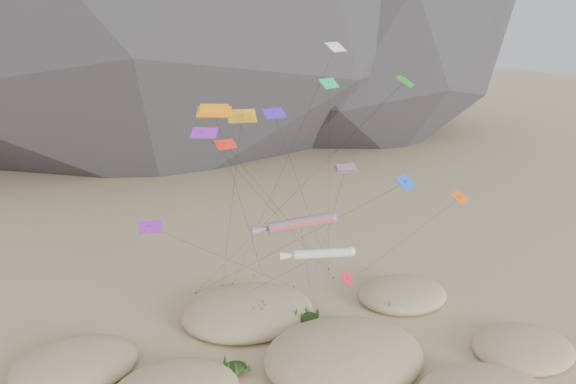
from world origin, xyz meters
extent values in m
ellipsoid|color=#CCB789|center=(1.91, 5.14, 0.84)|extent=(15.54, 13.21, 3.74)
ellipsoid|color=#CCB789|center=(19.04, 0.29, 0.49)|extent=(10.23, 8.69, 2.20)
ellipsoid|color=#CCB789|center=(-3.78, 16.91, 0.67)|extent=(14.62, 12.43, 3.00)
ellipsoid|color=#CCB789|center=(14.16, 14.08, 0.59)|extent=(10.65, 9.05, 2.61)
ellipsoid|color=#CCB789|center=(-21.73, 13.69, 0.52)|extent=(11.49, 9.77, 2.30)
ellipsoid|color=black|center=(-11.50, 6.67, 0.80)|extent=(3.26, 2.79, 0.98)
ellipsoid|color=black|center=(-8.16, 7.47, 0.70)|extent=(2.27, 1.95, 0.68)
ellipsoid|color=black|center=(2.22, 3.73, 1.10)|extent=(3.38, 2.89, 1.01)
ellipsoid|color=black|center=(6.80, 6.14, 1.00)|extent=(2.46, 2.10, 0.74)
ellipsoid|color=black|center=(0.95, 2.27, 0.90)|extent=(2.68, 2.29, 0.80)
ellipsoid|color=black|center=(19.29, 1.47, 0.60)|extent=(2.02, 1.73, 0.61)
ellipsoid|color=black|center=(-3.33, 14.95, 1.00)|extent=(2.76, 2.36, 0.83)
ellipsoid|color=black|center=(1.40, 12.82, 0.90)|extent=(2.66, 2.28, 0.80)
ellipsoid|color=black|center=(13.62, 13.36, 0.70)|extent=(2.37, 2.03, 0.71)
ellipsoid|color=black|center=(11.82, 11.52, 0.60)|extent=(2.20, 1.89, 0.66)
ellipsoid|color=black|center=(-21.54, 11.91, 0.50)|extent=(2.17, 1.86, 0.65)
cylinder|color=#3F2D1E|center=(-4.44, 24.86, 0.15)|extent=(0.08, 0.08, 0.30)
cylinder|color=#3F2D1E|center=(0.00, 26.16, 0.15)|extent=(0.08, 0.08, 0.30)
cylinder|color=#3F2D1E|center=(3.57, 21.38, 0.15)|extent=(0.08, 0.08, 0.30)
cylinder|color=#3F2D1E|center=(9.58, 24.17, 0.15)|extent=(0.08, 0.08, 0.30)
cylinder|color=#3F2D1E|center=(9.08, 21.73, 0.15)|extent=(0.08, 0.08, 0.30)
cylinder|color=#3F2D1E|center=(-3.17, 24.86, 0.15)|extent=(0.08, 0.08, 0.30)
cylinder|color=#3F2D1E|center=(14.36, 22.73, 0.15)|extent=(0.08, 0.08, 0.30)
cylinder|color=#3F2D1E|center=(-7.96, 24.24, 0.15)|extent=(0.08, 0.08, 0.30)
cylinder|color=#F24219|center=(-0.31, 10.63, 12.61)|extent=(6.43, 2.21, 1.79)
sphere|color=#F24219|center=(2.76, 10.09, 12.86)|extent=(1.20, 1.20, 1.20)
cone|color=#F24219|center=(-3.69, 11.21, 12.30)|extent=(2.73, 1.46, 1.28)
cylinder|color=black|center=(2.64, 16.02, 6.30)|extent=(5.93, 10.82, 12.63)
cylinder|color=silver|center=(1.86, 10.14, 9.34)|extent=(5.42, 3.07, 1.26)
sphere|color=silver|center=(4.37, 9.01, 9.56)|extent=(0.92, 0.92, 0.92)
cone|color=silver|center=(-0.90, 11.37, 9.06)|extent=(2.38, 1.64, 0.94)
cylinder|color=black|center=(-1.47, 15.45, 4.67)|extent=(6.69, 10.66, 9.36)
cube|color=orange|center=(-8.09, 11.50, 23.61)|extent=(3.12, 2.29, 0.85)
cube|color=orange|center=(-8.09, 11.50, 23.83)|extent=(2.62, 1.87, 0.83)
cylinder|color=black|center=(-3.56, 18.43, 11.80)|extent=(9.10, 13.89, 23.62)
cube|color=red|center=(6.91, 15.32, 16.06)|extent=(2.49, 1.19, 0.66)
cube|color=red|center=(6.91, 15.32, 16.28)|extent=(2.11, 0.95, 0.66)
cylinder|color=black|center=(7.42, 20.04, 8.03)|extent=(1.05, 9.46, 16.07)
cube|color=#401FB8|center=(-3.34, 9.44, 23.50)|extent=(2.12, 1.33, 0.77)
cube|color=#401FB8|center=(-3.34, 9.44, 23.35)|extent=(0.27, 0.27, 0.68)
cylinder|color=black|center=(3.12, 16.81, 11.77)|extent=(12.96, 14.76, 23.46)
cube|color=red|center=(2.20, 5.56, 8.67)|extent=(1.85, 2.06, 0.77)
cube|color=red|center=(2.20, 5.56, 8.52)|extent=(0.34, 0.33, 0.63)
cylinder|color=black|center=(8.28, 14.14, 4.36)|extent=(12.18, 17.19, 8.64)
cube|color=gold|center=(-5.12, 13.09, 22.80)|extent=(2.77, 1.66, 1.05)
cube|color=gold|center=(-5.12, 13.09, 22.65)|extent=(0.36, 0.37, 0.88)
cylinder|color=black|center=(-4.78, 18.98, 11.43)|extent=(0.70, 11.80, 22.76)
cube|color=#E3560B|center=(14.71, 6.35, 14.66)|extent=(2.64, 2.42, 0.87)
cube|color=#E3560B|center=(14.71, 6.35, 14.51)|extent=(0.38, 0.37, 0.81)
cylinder|color=black|center=(14.54, 14.54, 7.36)|extent=(0.37, 16.39, 14.63)
cube|color=#1B9B17|center=(10.22, 10.25, 25.60)|extent=(2.91, 3.01, 0.91)
cube|color=#1B9B17|center=(10.22, 10.25, 25.45)|extent=(0.38, 0.39, 0.94)
cylinder|color=black|center=(1.13, 17.24, 12.82)|extent=(18.21, 14.02, 25.56)
cube|color=white|center=(4.43, 13.49, 28.71)|extent=(2.42, 2.02, 0.84)
cube|color=white|center=(4.43, 13.49, 28.56)|extent=(0.35, 0.35, 0.73)
cylinder|color=black|center=(0.63, 19.17, 14.38)|extent=(7.64, 11.41, 28.67)
cube|color=red|center=(-8.01, 8.46, 21.36)|extent=(1.91, 1.28, 0.64)
cube|color=red|center=(-8.01, 8.46, 21.21)|extent=(0.24, 0.22, 0.61)
cylinder|color=black|center=(0.79, 16.31, 10.71)|extent=(17.62, 15.74, 21.33)
cube|color=blue|center=(8.44, 6.49, 16.83)|extent=(2.57, 2.22, 1.04)
cube|color=blue|center=(8.44, 6.49, 16.68)|extent=(0.44, 0.46, 0.77)
cylinder|color=black|center=(0.24, 15.37, 8.44)|extent=(16.43, 17.78, 16.80)
cube|color=purple|center=(-14.54, 8.65, 14.96)|extent=(2.05, 1.29, 0.81)
cube|color=purple|center=(-14.54, 8.65, 14.81)|extent=(0.28, 0.32, 0.63)
cylinder|color=black|center=(-5.48, 15.01, 7.50)|extent=(18.13, 12.76, 14.93)
cube|color=#1CB663|center=(3.09, 11.98, 25.51)|extent=(2.18, 1.62, 0.86)
cube|color=#1CB663|center=(3.09, 11.98, 25.36)|extent=(0.33, 0.37, 0.65)
cylinder|color=black|center=(6.34, 18.08, 12.78)|extent=(6.53, 12.22, 25.48)
cube|color=purple|center=(-9.73, 8.54, 22.44)|extent=(2.40, 2.04, 0.71)
cube|color=purple|center=(-9.73, 8.54, 22.29)|extent=(0.31, 0.28, 0.73)
cylinder|color=black|center=(-0.33, 15.14, 11.24)|extent=(18.84, 13.23, 22.40)
camera|label=1|loc=(-20.15, -35.45, 31.32)|focal=35.00mm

